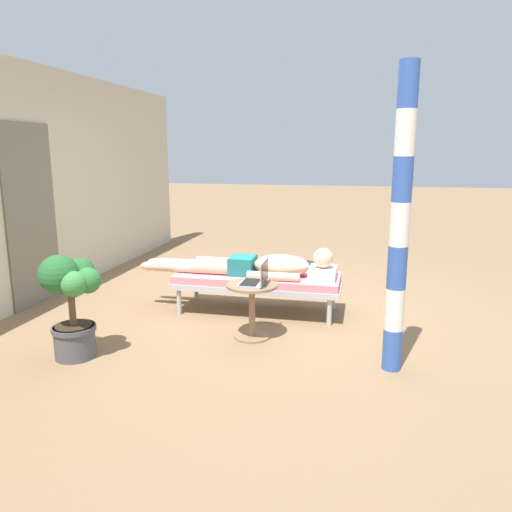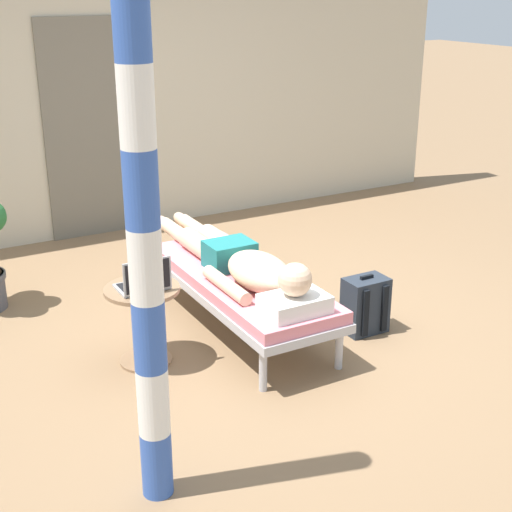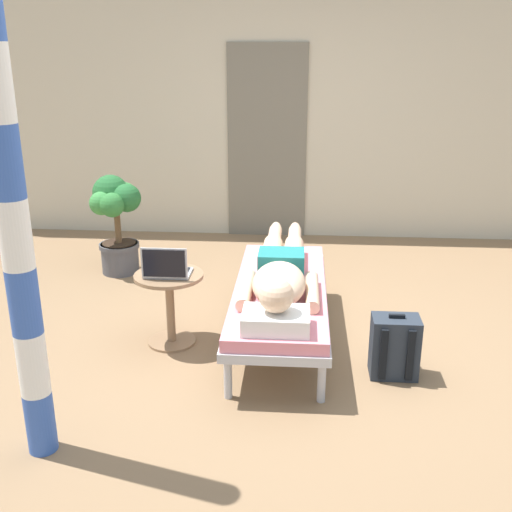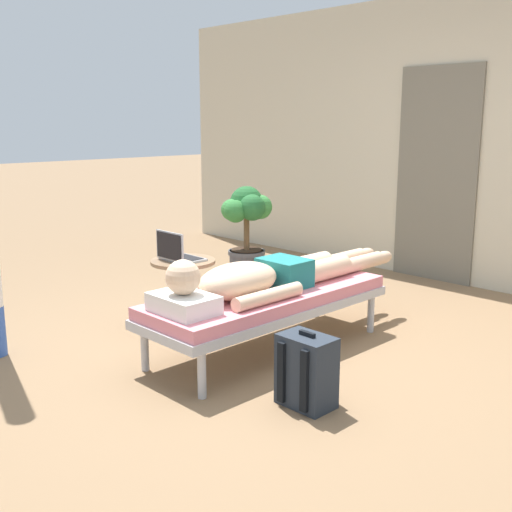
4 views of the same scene
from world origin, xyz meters
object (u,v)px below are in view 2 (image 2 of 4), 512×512
side_table (143,312)px  backpack (365,305)px  porch_post (145,265)px  lounge_chair (241,284)px  laptop (144,282)px  person_reclining (242,263)px

side_table → backpack: (1.52, -0.33, -0.16)m
porch_post → side_table: bearing=71.3°
side_table → porch_post: bearing=-108.7°
lounge_chair → laptop: size_ratio=5.84×
side_table → porch_post: (-0.43, -1.26, 0.83)m
person_reclining → side_table: person_reclining is taller
laptop → porch_post: (-0.43, -1.21, 0.61)m
backpack → porch_post: bearing=-154.6°
side_table → laptop: size_ratio=1.69×
lounge_chair → person_reclining: 0.17m
lounge_chair → porch_post: (-1.19, -1.37, 0.84)m
person_reclining → backpack: bearing=-29.5°
laptop → porch_post: 1.42m
side_table → backpack: side_table is taller
lounge_chair → backpack: size_ratio=4.27×
laptop → backpack: 1.59m
lounge_chair → backpack: 0.89m
lounge_chair → person_reclining: person_reclining is taller
backpack → porch_post: (-1.94, -0.92, 0.99)m
lounge_chair → backpack: (0.75, -0.45, -0.15)m
side_table → backpack: bearing=-12.4°
side_table → laptop: (-0.00, -0.05, 0.23)m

